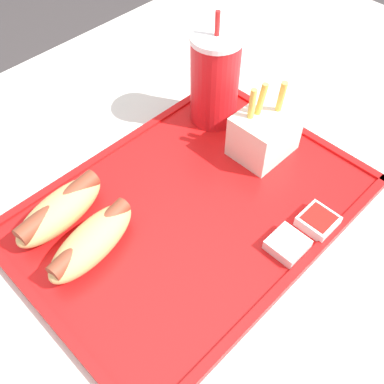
# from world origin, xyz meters

# --- Properties ---
(dining_table) EXTENTS (1.43, 0.99, 0.71)m
(dining_table) POSITION_xyz_m (0.00, 0.00, 0.35)
(dining_table) COLOR beige
(dining_table) RESTS_ON ground_plane
(food_tray) EXTENTS (0.47, 0.33, 0.01)m
(food_tray) POSITION_xyz_m (0.03, 0.03, 0.71)
(food_tray) COLOR red
(food_tray) RESTS_ON dining_table
(soda_cup) EXTENTS (0.08, 0.08, 0.18)m
(soda_cup) POSITION_xyz_m (0.18, 0.13, 0.79)
(soda_cup) COLOR red
(soda_cup) RESTS_ON food_tray
(hot_dog_far) EXTENTS (0.14, 0.07, 0.05)m
(hot_dog_far) POSITION_xyz_m (-0.11, 0.13, 0.74)
(hot_dog_far) COLOR tan
(hot_dog_far) RESTS_ON food_tray
(hot_dog_near) EXTENTS (0.14, 0.07, 0.05)m
(hot_dog_near) POSITION_xyz_m (-0.11, 0.06, 0.74)
(hot_dog_near) COLOR tan
(hot_dog_near) RESTS_ON food_tray
(fries_carton) EXTENTS (0.09, 0.07, 0.12)m
(fries_carton) POSITION_xyz_m (0.18, 0.03, 0.75)
(fries_carton) COLOR silver
(fries_carton) RESTS_ON food_tray
(sauce_cup_mayo) EXTENTS (0.04, 0.04, 0.02)m
(sauce_cup_mayo) POSITION_xyz_m (0.06, -0.10, 0.73)
(sauce_cup_mayo) COLOR silver
(sauce_cup_mayo) RESTS_ON food_tray
(sauce_cup_ketchup) EXTENTS (0.04, 0.04, 0.02)m
(sauce_cup_ketchup) POSITION_xyz_m (0.12, -0.11, 0.73)
(sauce_cup_ketchup) COLOR silver
(sauce_cup_ketchup) RESTS_ON food_tray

